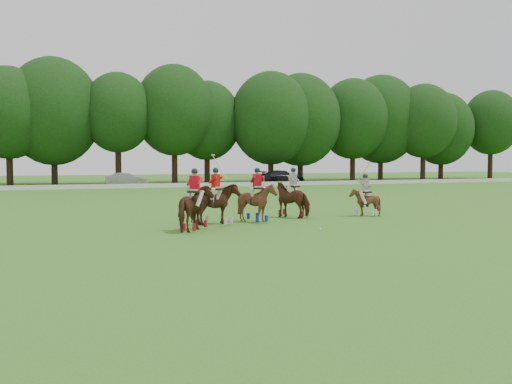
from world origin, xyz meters
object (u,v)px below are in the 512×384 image
object	(u,v)px
car_right	(283,177)
polo_red_b	(216,204)
polo_red_c	(257,202)
car_mid	(127,179)
polo_red_a	(195,208)
polo_stripe_b	(365,201)
polo_ball	(320,229)
polo_stripe_a	(293,199)

from	to	relation	value
car_right	polo_red_b	distance (m)	43.01
car_right	polo_red_c	distance (m)	41.71
car_mid	polo_red_a	bearing A→B (deg)	177.96
polo_red_a	polo_stripe_b	distance (m)	9.86
polo_red_a	polo_stripe_b	size ratio (longest dim) A/B	0.93
polo_ball	polo_red_a	bearing A→B (deg)	161.89
polo_stripe_b	polo_ball	world-z (taller)	polo_stripe_b
car_mid	polo_stripe_b	size ratio (longest dim) A/B	1.66
car_right	polo_ball	world-z (taller)	car_right
polo_red_a	polo_red_b	bearing A→B (deg)	50.52
polo_red_b	polo_stripe_a	size ratio (longest dim) A/B	1.24
car_right	polo_stripe_b	size ratio (longest dim) A/B	2.05
polo_red_c	car_mid	bearing A→B (deg)	90.85
polo_stripe_a	polo_ball	size ratio (longest dim) A/B	27.09
polo_red_c	polo_ball	world-z (taller)	polo_red_c
car_right	car_mid	bearing A→B (deg)	91.55
car_mid	polo_stripe_b	bearing A→B (deg)	-167.85
polo_stripe_a	polo_red_b	bearing A→B (deg)	-158.03
polo_red_a	polo_red_c	size ratio (longest dim) A/B	1.01
polo_stripe_b	polo_red_c	bearing A→B (deg)	-173.82
polo_stripe_b	polo_red_a	bearing A→B (deg)	-163.93
polo_ball	polo_red_c	bearing A→B (deg)	110.15
polo_red_a	polo_ball	size ratio (longest dim) A/B	27.61
polo_stripe_a	polo_ball	world-z (taller)	polo_stripe_a
polo_stripe_b	polo_ball	bearing A→B (deg)	-137.57
polo_red_b	polo_stripe_b	distance (m)	8.18
polo_stripe_a	polo_ball	distance (m)	5.22
polo_red_a	polo_ball	xyz separation A→B (m)	(4.78, -1.56, -0.87)
car_mid	polo_red_b	distance (m)	38.27
polo_ball	polo_stripe_a	bearing A→B (deg)	77.80
polo_red_a	polo_red_b	size ratio (longest dim) A/B	0.82
car_mid	car_right	xyz separation A→B (m)	(18.17, 0.00, 0.07)
car_mid	polo_stripe_a	bearing A→B (deg)	-173.22
polo_red_b	polo_stripe_b	bearing A→B (deg)	7.54
car_right	polo_red_b	xyz separation A→B (m)	(-19.69, -38.23, 0.12)
car_mid	polo_stripe_b	xyz separation A→B (m)	(6.59, -37.16, 0.02)
car_right	polo_stripe_a	bearing A→B (deg)	158.92
car_right	polo_stripe_b	distance (m)	38.92
car_mid	polo_red_c	xyz separation A→B (m)	(0.56, -37.81, 0.18)
polo_red_a	polo_stripe_a	size ratio (longest dim) A/B	1.02
car_mid	polo_red_b	xyz separation A→B (m)	(-1.52, -38.23, 0.19)
polo_ball	polo_stripe_b	bearing A→B (deg)	42.43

